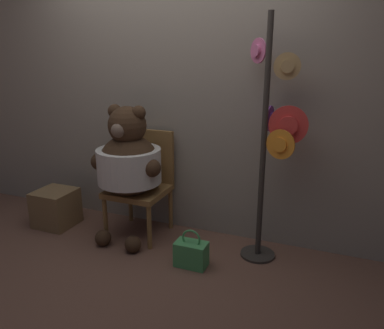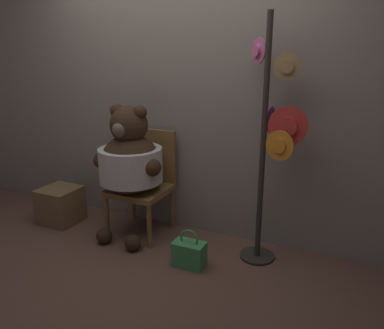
% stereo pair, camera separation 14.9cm
% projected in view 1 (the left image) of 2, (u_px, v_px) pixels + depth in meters
% --- Properties ---
extents(ground_plane, '(14.00, 14.00, 0.00)m').
position_uv_depth(ground_plane, '(151.00, 251.00, 3.15)').
color(ground_plane, brown).
extents(wall_back, '(8.00, 0.10, 2.38)m').
position_uv_depth(wall_back, '(178.00, 102.00, 3.33)').
color(wall_back, gray).
rests_on(wall_back, ground_plane).
extents(chair, '(0.50, 0.48, 0.94)m').
position_uv_depth(chair, '(142.00, 180.00, 3.40)').
color(chair, olive).
rests_on(chair, ground_plane).
extents(teddy_bear, '(0.66, 0.59, 1.20)m').
position_uv_depth(teddy_bear, '(129.00, 162.00, 3.21)').
color(teddy_bear, '#3D2819').
rests_on(teddy_bear, ground_plane).
extents(hat_display_rack, '(0.48, 0.37, 1.89)m').
position_uv_depth(hat_display_rack, '(271.00, 142.00, 2.82)').
color(hat_display_rack, '#332D28').
rests_on(hat_display_rack, ground_plane).
extents(handbag_on_ground, '(0.25, 0.15, 0.31)m').
position_uv_depth(handbag_on_ground, '(191.00, 253.00, 2.91)').
color(handbag_on_ground, '#479E56').
rests_on(handbag_on_ground, ground_plane).
extents(wooden_crate, '(0.35, 0.35, 0.35)m').
position_uv_depth(wooden_crate, '(56.00, 208.00, 3.60)').
color(wooden_crate, brown).
rests_on(wooden_crate, ground_plane).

